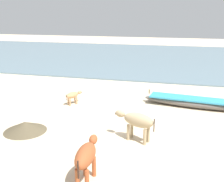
{
  "coord_description": "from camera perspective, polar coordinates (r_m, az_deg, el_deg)",
  "views": [
    {
      "loc": [
        2.53,
        -8.88,
        4.07
      ],
      "look_at": [
        -0.62,
        2.96,
        0.6
      ],
      "focal_mm": 44.11,
      "sensor_mm": 36.0,
      "label": 1
    }
  ],
  "objects": [
    {
      "name": "ground",
      "position": [
        10.09,
        -0.91,
        -7.97
      ],
      "size": [
        80.0,
        80.0,
        0.0
      ],
      "primitive_type": "plane",
      "color": "beige"
    },
    {
      "name": "sea_water",
      "position": [
        26.66,
        9.36,
        6.91
      ],
      "size": [
        60.0,
        20.0,
        0.08
      ],
      "primitive_type": "cube",
      "color": "slate",
      "rests_on": "ground"
    },
    {
      "name": "fishing_boat_0",
      "position": [
        12.87,
        17.18,
        -2.29
      ],
      "size": [
        4.82,
        1.37,
        0.61
      ],
      "rotation": [
        0.0,
        0.0,
        3.03
      ],
      "color": "#5B5651",
      "rests_on": "ground"
    },
    {
      "name": "cow_adult_rust",
      "position": [
        6.95,
        -5.38,
        -13.22
      ],
      "size": [
        0.5,
        1.52,
        0.98
      ],
      "rotation": [
        0.0,
        0.0,
        1.63
      ],
      "color": "#9E4C28",
      "rests_on": "ground"
    },
    {
      "name": "calf_near_tan",
      "position": [
        12.78,
        -8.12,
        -0.93
      ],
      "size": [
        0.6,
        0.84,
        0.59
      ],
      "rotation": [
        0.0,
        0.0,
        1.05
      ],
      "color": "tan",
      "rests_on": "ground"
    },
    {
      "name": "cow_second_adult_dun",
      "position": [
        9.04,
        5.2,
        -6.19
      ],
      "size": [
        1.45,
        0.79,
        0.97
      ],
      "rotation": [
        0.0,
        0.0,
        2.79
      ],
      "color": "tan",
      "rests_on": "ground"
    },
    {
      "name": "debris_pile_0",
      "position": [
        10.37,
        -17.58,
        -7.02
      ],
      "size": [
        1.9,
        1.9,
        0.35
      ],
      "primitive_type": "cone",
      "rotation": [
        0.0,
        0.0,
        2.84
      ],
      "color": "brown",
      "rests_on": "ground"
    }
  ]
}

